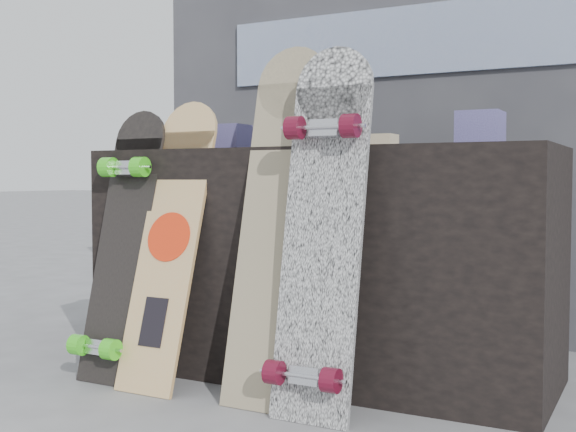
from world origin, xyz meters
The scene contains 10 objects.
ground centered at (0.00, 0.00, 0.00)m, with size 60.00×60.00×0.00m, color slate.
vendor_table centered at (0.00, 0.50, 0.40)m, with size 1.60×0.60×0.80m, color black.
booth centered at (0.00, 1.35, 1.10)m, with size 2.40×0.22×2.20m.
merch_box_purple centered at (-0.40, 0.49, 0.85)m, with size 0.18×0.12×0.10m, color navy.
merch_box_small centered at (0.53, 0.60, 0.86)m, with size 0.14×0.14×0.12m, color navy.
merch_box_flat centered at (0.09, 0.69, 0.83)m, with size 0.22×0.10×0.06m, color #D1B78C.
longboard_geisha centered at (-0.40, 0.15, 0.51)m, with size 0.23×0.32×0.97m.
longboard_celtic centered at (0.01, 0.16, 0.60)m, with size 0.25×0.29×1.13m.
longboard_cascadia centered at (0.20, 0.08, 0.57)m, with size 0.25×0.28×1.10m.
skateboard_dark centered at (-0.60, 0.13, 0.49)m, with size 0.21×0.32×0.95m.
Camera 1 is at (1.08, -1.82, 0.70)m, focal length 45.00 mm.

